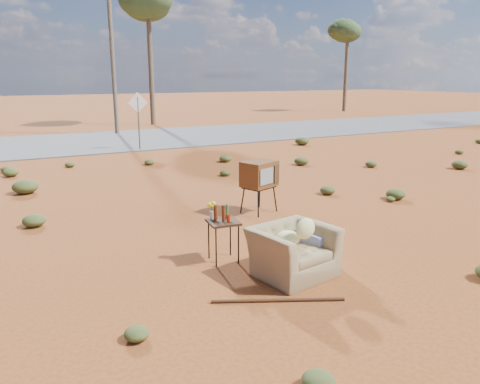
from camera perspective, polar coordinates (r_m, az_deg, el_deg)
name	(u,v)px	position (r m, az deg, el deg)	size (l,w,h in m)	color
ground	(273,261)	(7.33, 4.01, -8.37)	(140.00, 140.00, 0.00)	brown
highway	(85,142)	(21.20, -18.34, 5.79)	(140.00, 7.00, 0.04)	#565659
armchair	(297,244)	(6.78, 6.95, -6.30)	(1.36, 1.00, 0.95)	olive
tv_unit	(259,175)	(9.64, 2.37, 2.12)	(0.81, 0.72, 1.08)	black
side_table	(221,219)	(7.11, -2.36, -3.34)	(0.50, 0.50, 0.91)	#331D12
rusty_bar	(278,300)	(6.09, 4.64, -13.01)	(0.05, 0.05, 1.70)	#522B15
road_sign	(138,110)	(18.48, -12.33, 9.69)	(0.78, 0.06, 2.19)	brown
eucalyptus_center	(148,8)	(28.31, -11.13, 21.14)	(3.20, 3.20, 7.60)	brown
eucalyptus_right	(348,34)	(39.38, 13.01, 18.24)	(3.20, 3.20, 7.10)	brown
utility_pole_center	(112,46)	(23.92, -15.37, 16.78)	(1.40, 0.20, 8.00)	brown
scrub_patch	(138,196)	(10.83, -12.36, -0.47)	(17.49, 8.07, 0.33)	#454B21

